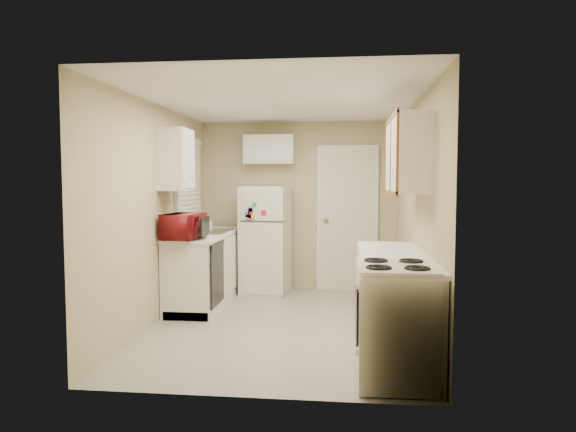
# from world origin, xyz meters

# --- Properties ---
(floor) EXTENTS (3.80, 3.80, 0.00)m
(floor) POSITION_xyz_m (0.00, 0.00, 0.00)
(floor) COLOR #B3AFA5
(floor) RESTS_ON ground
(ceiling) EXTENTS (3.80, 3.80, 0.00)m
(ceiling) POSITION_xyz_m (0.00, 0.00, 2.40)
(ceiling) COLOR white
(ceiling) RESTS_ON floor
(wall_left) EXTENTS (3.80, 3.80, 0.00)m
(wall_left) POSITION_xyz_m (-1.40, 0.00, 1.20)
(wall_left) COLOR tan
(wall_left) RESTS_ON floor
(wall_right) EXTENTS (3.80, 3.80, 0.00)m
(wall_right) POSITION_xyz_m (1.40, 0.00, 1.20)
(wall_right) COLOR tan
(wall_right) RESTS_ON floor
(wall_back) EXTENTS (2.80, 2.80, 0.00)m
(wall_back) POSITION_xyz_m (0.00, 1.90, 1.20)
(wall_back) COLOR tan
(wall_back) RESTS_ON floor
(wall_front) EXTENTS (2.80, 2.80, 0.00)m
(wall_front) POSITION_xyz_m (0.00, -1.90, 1.20)
(wall_front) COLOR tan
(wall_front) RESTS_ON floor
(left_counter) EXTENTS (0.60, 1.80, 0.90)m
(left_counter) POSITION_xyz_m (-1.10, 0.90, 0.45)
(left_counter) COLOR silver
(left_counter) RESTS_ON floor
(dishwasher) EXTENTS (0.03, 0.58, 0.72)m
(dishwasher) POSITION_xyz_m (-0.81, 0.30, 0.49)
(dishwasher) COLOR black
(dishwasher) RESTS_ON floor
(sink) EXTENTS (0.54, 0.74, 0.16)m
(sink) POSITION_xyz_m (-1.10, 1.05, 0.86)
(sink) COLOR gray
(sink) RESTS_ON left_counter
(microwave) EXTENTS (0.55, 0.35, 0.35)m
(microwave) POSITION_xyz_m (-1.15, 0.15, 1.05)
(microwave) COLOR maroon
(microwave) RESTS_ON left_counter
(soap_bottle) EXTENTS (0.09, 0.09, 0.16)m
(soap_bottle) POSITION_xyz_m (-1.15, 1.27, 1.00)
(soap_bottle) COLOR white
(soap_bottle) RESTS_ON left_counter
(window_blinds) EXTENTS (0.10, 0.98, 1.08)m
(window_blinds) POSITION_xyz_m (-1.36, 1.05, 1.60)
(window_blinds) COLOR silver
(window_blinds) RESTS_ON wall_left
(upper_cabinet_left) EXTENTS (0.30, 0.45, 0.70)m
(upper_cabinet_left) POSITION_xyz_m (-1.25, 0.22, 1.80)
(upper_cabinet_left) COLOR silver
(upper_cabinet_left) RESTS_ON wall_left
(refrigerator) EXTENTS (0.69, 0.67, 1.49)m
(refrigerator) POSITION_xyz_m (-0.43, 1.56, 0.74)
(refrigerator) COLOR beige
(refrigerator) RESTS_ON floor
(cabinet_over_fridge) EXTENTS (0.70, 0.30, 0.40)m
(cabinet_over_fridge) POSITION_xyz_m (-0.40, 1.75, 2.00)
(cabinet_over_fridge) COLOR silver
(cabinet_over_fridge) RESTS_ON wall_back
(interior_door) EXTENTS (0.86, 0.06, 2.08)m
(interior_door) POSITION_xyz_m (0.70, 1.86, 1.02)
(interior_door) COLOR beige
(interior_door) RESTS_ON floor
(right_counter) EXTENTS (0.60, 2.00, 0.90)m
(right_counter) POSITION_xyz_m (1.10, -0.80, 0.45)
(right_counter) COLOR silver
(right_counter) RESTS_ON floor
(stove) EXTENTS (0.59, 0.73, 0.87)m
(stove) POSITION_xyz_m (1.05, -1.46, 0.44)
(stove) COLOR beige
(stove) RESTS_ON floor
(upper_cabinet_right) EXTENTS (0.30, 1.20, 0.70)m
(upper_cabinet_right) POSITION_xyz_m (1.25, -0.50, 1.80)
(upper_cabinet_right) COLOR silver
(upper_cabinet_right) RESTS_ON wall_right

